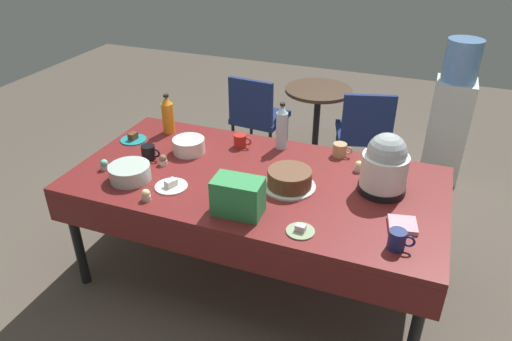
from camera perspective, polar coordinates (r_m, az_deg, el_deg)
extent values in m
plane|color=brown|center=(3.27, 0.00, -12.24)|extent=(9.00, 9.00, 0.00)
cube|color=maroon|center=(2.83, 0.00, -1.23)|extent=(2.20, 1.10, 0.04)
cylinder|color=black|center=(3.19, -20.78, -7.63)|extent=(0.06, 0.06, 0.71)
cylinder|color=black|center=(2.57, 18.68, -17.79)|extent=(0.06, 0.06, 0.71)
cylinder|color=black|center=(3.80, -11.94, 0.23)|extent=(0.06, 0.06, 0.71)
cylinder|color=black|center=(3.30, 19.98, -6.06)|extent=(0.06, 0.06, 0.71)
cube|color=maroon|center=(2.49, -4.55, -9.49)|extent=(2.20, 0.01, 0.18)
cube|color=maroon|center=(3.33, 3.35, 1.69)|extent=(2.20, 0.01, 0.18)
cylinder|color=silver|center=(2.74, 4.02, -1.89)|extent=(0.31, 0.31, 0.01)
cylinder|color=brown|center=(2.71, 4.06, -0.97)|extent=(0.26, 0.26, 0.09)
cylinder|color=brown|center=(2.68, 4.10, -0.07)|extent=(0.25, 0.25, 0.01)
cylinder|color=black|center=(2.78, 14.86, -2.04)|extent=(0.27, 0.27, 0.04)
cylinder|color=white|center=(2.72, 15.17, 0.00)|extent=(0.26, 0.26, 0.19)
sphere|color=#B2BCC1|center=(2.67, 15.48, 2.09)|extent=(0.22, 0.22, 0.22)
cylinder|color=#B2C6BC|center=(2.88, -14.95, -0.24)|extent=(0.24, 0.24, 0.09)
cylinder|color=silver|center=(3.12, -8.09, 2.99)|extent=(0.21, 0.21, 0.10)
cylinder|color=teal|center=(3.37, -14.54, 3.61)|extent=(0.18, 0.18, 0.01)
cube|color=brown|center=(3.36, -14.60, 4.03)|extent=(0.05, 0.07, 0.05)
cylinder|color=white|center=(2.77, -10.18, -1.89)|extent=(0.19, 0.19, 0.01)
cube|color=white|center=(2.76, -10.22, -1.47)|extent=(0.07, 0.08, 0.04)
cylinder|color=#8CA87F|center=(2.39, 5.36, -7.28)|extent=(0.15, 0.15, 0.01)
cube|color=beige|center=(2.38, 5.39, -6.89)|extent=(0.05, 0.04, 0.03)
cylinder|color=beige|center=(3.01, -11.11, 0.97)|extent=(0.05, 0.05, 0.03)
sphere|color=brown|center=(3.00, -11.16, 1.45)|extent=(0.05, 0.05, 0.05)
cylinder|color=beige|center=(2.80, -4.06, -0.90)|extent=(0.05, 0.05, 0.03)
sphere|color=beige|center=(2.78, -4.08, -0.39)|extent=(0.05, 0.05, 0.05)
cylinder|color=beige|center=(2.68, -13.06, -3.20)|extent=(0.05, 0.05, 0.03)
sphere|color=beige|center=(2.66, -13.13, -2.69)|extent=(0.05, 0.05, 0.05)
cylinder|color=beige|center=(2.95, 12.23, 0.22)|extent=(0.05, 0.05, 0.03)
sphere|color=beige|center=(2.94, 12.29, 0.70)|extent=(0.05, 0.05, 0.05)
cylinder|color=beige|center=(3.05, -17.75, 0.38)|extent=(0.05, 0.05, 0.03)
sphere|color=#6BC6B2|center=(3.03, -17.83, 0.85)|extent=(0.05, 0.05, 0.05)
cylinder|color=beige|center=(2.69, -4.39, -2.24)|extent=(0.05, 0.05, 0.03)
sphere|color=#6BC6B2|center=(2.68, -4.42, -1.72)|extent=(0.05, 0.05, 0.05)
cylinder|color=silver|center=(3.11, 3.12, 4.82)|extent=(0.08, 0.08, 0.25)
cone|color=silver|center=(3.05, 3.20, 7.38)|extent=(0.07, 0.07, 0.05)
cylinder|color=black|center=(3.04, 3.21, 7.97)|extent=(0.03, 0.03, 0.02)
cylinder|color=orange|center=(3.40, -10.54, 6.22)|extent=(0.08, 0.08, 0.22)
cone|color=orange|center=(3.34, -10.75, 8.31)|extent=(0.07, 0.07, 0.05)
cylinder|color=black|center=(3.33, -10.81, 8.85)|extent=(0.04, 0.04, 0.02)
cylinder|color=black|center=(3.08, -12.84, 2.15)|extent=(0.09, 0.09, 0.09)
torus|color=black|center=(3.05, -11.97, 2.06)|extent=(0.06, 0.01, 0.06)
cylinder|color=tan|center=(3.10, 10.05, 2.49)|extent=(0.09, 0.09, 0.08)
torus|color=tan|center=(3.09, 11.07, 2.38)|extent=(0.05, 0.01, 0.05)
cylinder|color=navy|center=(2.35, 16.60, -7.99)|extent=(0.08, 0.08, 0.10)
torus|color=navy|center=(2.35, 17.93, -8.13)|extent=(0.06, 0.01, 0.06)
cylinder|color=#B2231E|center=(3.16, -1.94, 3.61)|extent=(0.08, 0.08, 0.09)
torus|color=#B2231E|center=(3.14, -1.02, 3.53)|extent=(0.06, 0.01, 0.06)
cube|color=#338C4C|center=(2.47, -2.18, -3.14)|extent=(0.27, 0.17, 0.20)
cube|color=pink|center=(2.52, 17.23, -6.25)|extent=(0.16, 0.16, 0.02)
cube|color=navy|center=(4.44, 0.52, 6.43)|extent=(0.48, 0.48, 0.05)
cube|color=navy|center=(4.18, -0.66, 8.27)|extent=(0.42, 0.08, 0.40)
cylinder|color=black|center=(4.62, 3.66, 4.29)|extent=(0.03, 0.03, 0.40)
cylinder|color=black|center=(4.76, -0.57, 5.16)|extent=(0.03, 0.03, 0.40)
cylinder|color=black|center=(4.31, 1.70, 2.33)|extent=(0.03, 0.03, 0.40)
cylinder|color=black|center=(4.46, -2.75, 3.32)|extent=(0.03, 0.03, 0.40)
cube|color=navy|center=(4.23, 12.70, 4.44)|extent=(0.54, 0.54, 0.05)
cube|color=navy|center=(3.96, 13.37, 6.13)|extent=(0.41, 0.15, 0.40)
cylinder|color=black|center=(4.53, 14.51, 2.77)|extent=(0.04, 0.04, 0.40)
cylinder|color=black|center=(4.48, 9.72, 3.01)|extent=(0.04, 0.04, 0.40)
cylinder|color=black|center=(4.20, 15.21, 0.41)|extent=(0.04, 0.04, 0.40)
cylinder|color=black|center=(4.14, 10.04, 0.64)|extent=(0.04, 0.04, 0.40)
cylinder|color=#473323|center=(4.33, 7.54, 9.57)|extent=(0.60, 0.60, 0.03)
cylinder|color=black|center=(4.47, 7.25, 5.36)|extent=(0.06, 0.06, 0.67)
cylinder|color=black|center=(4.62, 6.98, 1.46)|extent=(0.44, 0.44, 0.02)
cube|color=silver|center=(4.43, 21.98, 4.46)|extent=(0.32, 0.32, 0.90)
cylinder|color=#6699D8|center=(4.22, 23.58, 12.05)|extent=(0.28, 0.28, 0.34)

